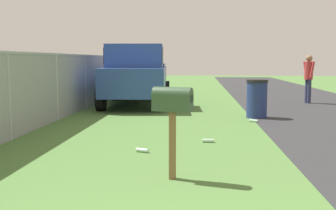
% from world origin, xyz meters
% --- Properties ---
extents(mailbox, '(0.33, 0.55, 1.23)m').
position_xyz_m(mailbox, '(3.86, 0.20, 0.99)').
color(mailbox, brown).
rests_on(mailbox, ground).
extents(pickup_truck, '(5.10, 2.50, 2.09)m').
position_xyz_m(pickup_truck, '(12.53, 2.00, 1.10)').
color(pickup_truck, '#284793').
rests_on(pickup_truck, ground).
extents(trash_bin, '(0.58, 0.58, 1.05)m').
position_xyz_m(trash_bin, '(9.78, -1.74, 0.53)').
color(trash_bin, navy).
rests_on(trash_bin, ground).
extents(pedestrian, '(0.46, 0.32, 1.76)m').
position_xyz_m(pedestrian, '(13.71, -4.15, 1.02)').
color(pedestrian, '#2D3351').
rests_on(pedestrian, ground).
extents(fence_section, '(18.97, 0.07, 1.75)m').
position_xyz_m(fence_section, '(10.25, 3.55, 0.95)').
color(fence_section, '#9EA3A8').
rests_on(fence_section, ground).
extents(litter_bottle_near_hydrant, '(0.08, 0.22, 0.07)m').
position_xyz_m(litter_bottle_near_hydrant, '(6.30, -0.34, 0.04)').
color(litter_bottle_near_hydrant, '#B2D8BF').
rests_on(litter_bottle_near_hydrant, ground).
extents(litter_bottle_far_scatter, '(0.17, 0.22, 0.07)m').
position_xyz_m(litter_bottle_far_scatter, '(8.96, -1.56, 0.04)').
color(litter_bottle_far_scatter, '#B2D8BF').
rests_on(litter_bottle_far_scatter, ground).
extents(litter_bottle_by_mailbox, '(0.15, 0.23, 0.07)m').
position_xyz_m(litter_bottle_by_mailbox, '(5.38, 0.81, 0.04)').
color(litter_bottle_by_mailbox, '#B2D8BF').
rests_on(litter_bottle_by_mailbox, ground).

